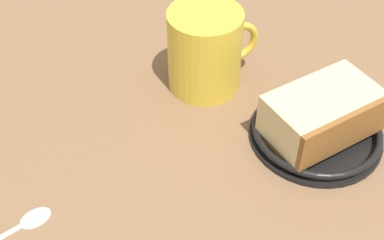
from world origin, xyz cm
name	(u,v)px	position (x,y,z in cm)	size (l,w,h in cm)	color
ground_plane	(216,196)	(0.00, 0.00, -1.83)	(142.37, 142.37, 3.66)	brown
small_plate	(316,132)	(-11.78, 3.34, 0.79)	(13.76, 13.76, 1.61)	black
cake_slice	(322,115)	(-11.71, 3.60, 3.45)	(12.60, 9.66, 5.05)	brown
tea_mug	(206,49)	(-10.44, -10.94, 4.84)	(10.31, 8.19, 9.47)	gold
teaspoon	(18,225)	(15.82, -9.71, 0.36)	(11.12, 2.86, 0.80)	silver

